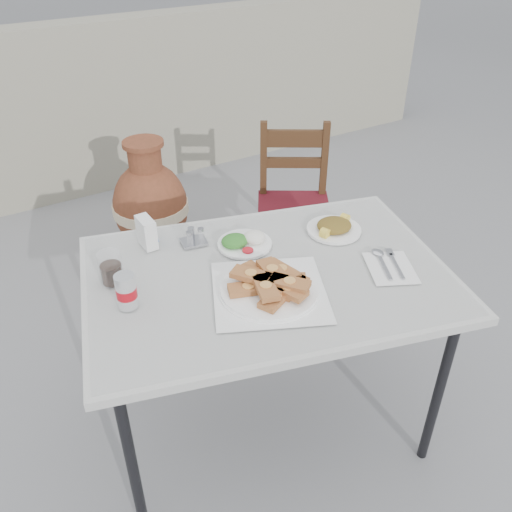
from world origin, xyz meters
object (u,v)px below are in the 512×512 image
napkin_holder (147,232)px  cafe_table (267,285)px  pide_plate (270,284)px  soda_can (126,291)px  chair (294,205)px  terracotta_urn (151,208)px  salad_chopped_plate (334,227)px  cola_glass (111,270)px  salad_rice_plate (244,241)px  condiment_caddy (194,238)px

napkin_holder → cafe_table: bearing=-54.0°
pide_plate → soda_can: 0.47m
chair → soda_can: bearing=-115.4°
napkin_holder → terracotta_urn: 1.19m
pide_plate → salad_chopped_plate: size_ratio=2.30×
chair → terracotta_urn: 0.85m
soda_can → cafe_table: bearing=-8.9°
soda_can → chair: bearing=32.9°
soda_can → cola_glass: bearing=90.0°
chair → napkin_holder: bearing=-123.6°
salad_rice_plate → napkin_holder: (-0.31, 0.19, 0.04)m
salad_rice_plate → chair: (0.69, 0.65, -0.34)m
cafe_table → terracotta_urn: cafe_table is taller
condiment_caddy → salad_rice_plate: bearing=-35.5°
cola_glass → salad_chopped_plate: bearing=-8.4°
cafe_table → soda_can: (-0.49, 0.08, 0.12)m
cafe_table → napkin_holder: (-0.30, 0.39, 0.11)m
pide_plate → terracotta_urn: bearing=85.1°
pide_plate → condiment_caddy: size_ratio=4.75×
napkin_holder → condiment_caddy: 0.18m
salad_chopped_plate → condiment_caddy: 0.56m
salad_chopped_plate → chair: 0.88m
condiment_caddy → terracotta_urn: bearing=79.0°
cola_glass → terracotta_urn: size_ratio=0.15×
salad_chopped_plate → condiment_caddy: size_ratio=2.06×
soda_can → terracotta_urn: soda_can is taller
salad_chopped_plate → soda_can: size_ratio=1.80×
condiment_caddy → pide_plate: bearing=-78.2°
cola_glass → condiment_caddy: size_ratio=1.10×
salad_rice_plate → soda_can: (-0.51, -0.12, 0.04)m
soda_can → salad_chopped_plate: bearing=1.8°
salad_chopped_plate → condiment_caddy: (-0.52, 0.21, 0.00)m
terracotta_urn → chair: bearing=-41.3°
salad_chopped_plate → napkin_holder: bearing=157.2°
salad_chopped_plate → napkin_holder: napkin_holder is taller
soda_can → terracotta_urn: bearing=67.1°
cafe_table → cola_glass: size_ratio=12.66×
soda_can → condiment_caddy: soda_can is taller
pide_plate → cola_glass: (-0.43, 0.33, 0.02)m
pide_plate → salad_chopped_plate: pide_plate is taller
condiment_caddy → terracotta_urn: 1.21m
salad_rice_plate → salad_chopped_plate: 0.37m
pide_plate → napkin_holder: bearing=116.5°
pide_plate → cola_glass: cola_glass is taller
salad_rice_plate → chair: 1.01m
cafe_table → pide_plate: pide_plate is taller
pide_plate → condiment_caddy: (-0.09, 0.41, -0.01)m
napkin_holder → condiment_caddy: napkin_holder is taller
soda_can → napkin_holder: (0.19, 0.31, -0.00)m
condiment_caddy → cola_glass: bearing=-167.5°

